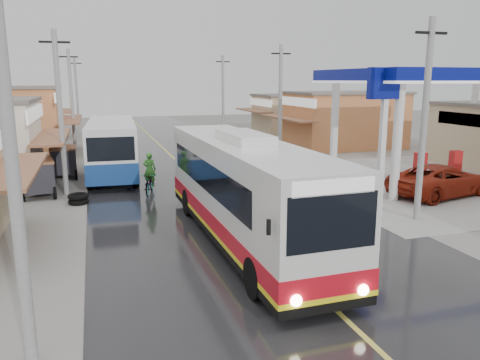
{
  "coord_description": "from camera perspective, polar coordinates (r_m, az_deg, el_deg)",
  "views": [
    {
      "loc": [
        -5.5,
        -15.51,
        5.64
      ],
      "look_at": [
        0.17,
        2.57,
        1.58
      ],
      "focal_mm": 35.0,
      "sensor_mm": 36.0,
      "label": 1
    }
  ],
  "objects": [
    {
      "name": "utility_poles_right",
      "position": [
        33.45,
        4.8,
        2.34
      ],
      "size": [
        1.6,
        36.0,
        8.0
      ],
      "primitive_type": null,
      "color": "gray",
      "rests_on": "ground"
    },
    {
      "name": "coach_bus",
      "position": [
        16.34,
        0.4,
        -1.26
      ],
      "size": [
        2.99,
        12.49,
        3.88
      ],
      "rotation": [
        0.0,
        0.0,
        0.02
      ],
      "color": "silver",
      "rests_on": "road"
    },
    {
      "name": "jeepney",
      "position": [
        25.26,
        23.29,
        0.0
      ],
      "size": [
        6.06,
        3.74,
        1.57
      ],
      "primitive_type": "imported",
      "rotation": [
        0.0,
        0.0,
        1.78
      ],
      "color": "maroon",
      "rests_on": "ground"
    },
    {
      "name": "ground",
      "position": [
        17.4,
        2.01,
        -6.85
      ],
      "size": [
        120.0,
        120.0,
        0.0
      ],
      "primitive_type": "plane",
      "color": "slate",
      "rests_on": "ground"
    },
    {
      "name": "cyclist",
      "position": [
        24.06,
        -10.96,
        0.01
      ],
      "size": [
        1.2,
        2.09,
        2.13
      ],
      "rotation": [
        0.0,
        0.0,
        -0.28
      ],
      "color": "black",
      "rests_on": "ground"
    },
    {
      "name": "second_bus",
      "position": [
        28.91,
        -15.31,
        3.93
      ],
      "size": [
        3.13,
        9.93,
        3.26
      ],
      "rotation": [
        0.0,
        0.0,
        -0.05
      ],
      "color": "silver",
      "rests_on": "road"
    },
    {
      "name": "road",
      "position": [
        31.51,
        -7.08,
        1.7
      ],
      "size": [
        12.0,
        90.0,
        0.02
      ],
      "primitive_type": "cube",
      "color": "black",
      "rests_on": "ground"
    },
    {
      "name": "tricycle_far",
      "position": [
        25.01,
        -23.45,
        0.49
      ],
      "size": [
        1.89,
        2.4,
        1.83
      ],
      "rotation": [
        0.0,
        0.0,
        0.15
      ],
      "color": "#26262D",
      "rests_on": "ground"
    },
    {
      "name": "shopfronts_right",
      "position": [
        34.77,
        19.03,
        2.09
      ],
      "size": [
        11.0,
        44.0,
        4.8
      ],
      "primitive_type": null,
      "color": "beige",
      "rests_on": "ground"
    },
    {
      "name": "utility_poles_left",
      "position": [
        32.05,
        -19.81,
        1.23
      ],
      "size": [
        1.6,
        50.0,
        8.0
      ],
      "primitive_type": null,
      "color": "gray",
      "rests_on": "ground"
    },
    {
      "name": "tyre_stack",
      "position": [
        22.99,
        -19.1,
        -2.17
      ],
      "size": [
        0.94,
        0.94,
        0.48
      ],
      "color": "black",
      "rests_on": "ground"
    },
    {
      "name": "centre_line",
      "position": [
        31.51,
        -7.08,
        1.72
      ],
      "size": [
        0.15,
        90.0,
        0.01
      ],
      "primitive_type": "cube",
      "color": "#D8CC4C",
      "rests_on": "road"
    },
    {
      "name": "tricycle_near",
      "position": [
        29.41,
        -20.74,
        2.3
      ],
      "size": [
        1.65,
        2.38,
        1.82
      ],
      "rotation": [
        0.0,
        0.0,
        0.04
      ],
      "color": "#26262D",
      "rests_on": "ground"
    }
  ]
}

